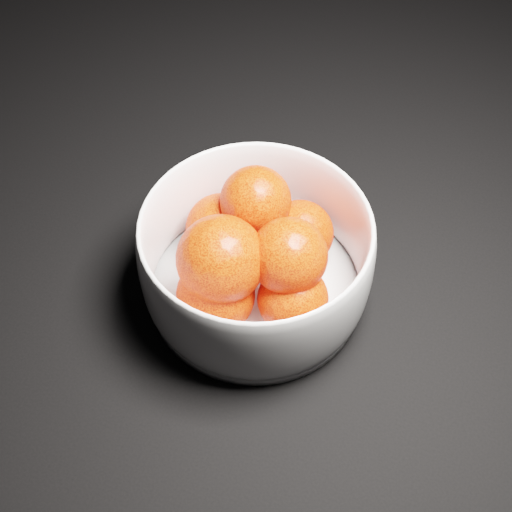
% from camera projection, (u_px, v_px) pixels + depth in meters
% --- Properties ---
extents(ground, '(3.00, 3.00, 0.00)m').
position_uv_depth(ground, '(94.00, 350.00, 0.58)').
color(ground, black).
rests_on(ground, ground).
extents(bowl, '(0.19, 0.19, 0.09)m').
position_uv_depth(bowl, '(256.00, 260.00, 0.57)').
color(bowl, white).
rests_on(bowl, ground).
extents(orange_pile, '(0.14, 0.15, 0.10)m').
position_uv_depth(orange_pile, '(252.00, 253.00, 0.57)').
color(orange_pile, red).
rests_on(orange_pile, bowl).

